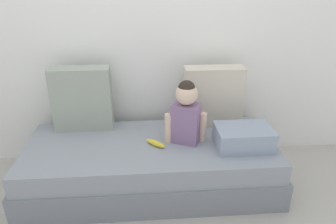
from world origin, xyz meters
TOP-DOWN VIEW (x-y plane):
  - ground_plane at (0.00, 0.00)m, footprint 12.00×12.00m
  - back_wall at (0.00, 0.53)m, footprint 5.11×0.10m
  - couch at (0.00, 0.00)m, footprint 1.91×0.80m
  - throw_pillow_left at (-0.52, 0.30)m, footprint 0.46×0.16m
  - throw_pillow_right at (0.52, 0.30)m, footprint 0.48×0.16m
  - toddler at (0.26, 0.01)m, footprint 0.31×0.21m
  - banana at (0.04, -0.04)m, footprint 0.16×0.15m
  - folded_blanket at (0.67, -0.10)m, footprint 0.40×0.28m

SIDE VIEW (x-z plane):
  - ground_plane at x=0.00m, z-range 0.00..0.00m
  - couch at x=0.00m, z-range 0.00..0.37m
  - banana at x=0.04m, z-range 0.38..0.42m
  - folded_blanket at x=0.67m, z-range 0.38..0.53m
  - toddler at x=0.26m, z-range 0.38..0.86m
  - throw_pillow_right at x=0.52m, z-range 0.38..0.86m
  - throw_pillow_left at x=-0.52m, z-range 0.38..0.88m
  - back_wall at x=0.00m, z-range 0.00..2.21m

